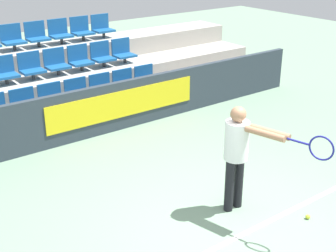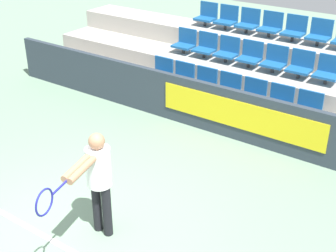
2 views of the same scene
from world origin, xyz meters
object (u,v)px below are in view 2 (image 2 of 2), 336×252
(stadium_chair_10, at_px, (250,55))
(tennis_player, at_px, (97,176))
(stadium_chair_7, at_px, (185,42))
(stadium_chair_19, at_px, (320,34))
(stadium_chair_5, at_px, (279,101))
(stadium_chair_17, at_px, (271,26))
(stadium_chair_11, at_px, (275,60))
(stadium_chair_1, at_px, (182,77))
(stadium_chair_4, at_px, (253,94))
(stadium_chair_15, at_px, (227,18))
(stadium_chair_3, at_px, (228,88))
(stadium_chair_13, at_px, (328,71))
(stadium_chair_18, at_px, (294,29))
(stadium_chair_2, at_px, (205,82))
(stadium_chair_16, at_px, (248,22))
(stadium_chair_0, at_px, (161,71))
(stadium_chair_8, at_px, (206,46))
(stadium_chair_14, at_px, (207,15))
(stadium_chair_6, at_px, (308,108))
(stadium_chair_12, at_px, (301,65))
(stadium_chair_9, at_px, (227,51))

(stadium_chair_10, relative_size, tennis_player, 0.35)
(stadium_chair_7, relative_size, stadium_chair_19, 1.00)
(stadium_chair_5, xyz_separation_m, stadium_chair_17, (-1.13, 1.92, 0.88))
(stadium_chair_11, distance_m, stadium_chair_17, 1.20)
(stadium_chair_1, bearing_deg, stadium_chair_4, 0.00)
(stadium_chair_15, bearing_deg, stadium_chair_11, -29.58)
(stadium_chair_3, height_order, stadium_chair_13, stadium_chair_13)
(stadium_chair_18, relative_size, stadium_chair_19, 1.00)
(stadium_chair_13, bearing_deg, stadium_chair_4, -139.58)
(stadium_chair_17, bearing_deg, stadium_chair_4, -73.64)
(stadium_chair_2, distance_m, stadium_chair_7, 1.54)
(stadium_chair_10, distance_m, stadium_chair_16, 1.20)
(stadium_chair_2, xyz_separation_m, stadium_chair_7, (-1.13, 0.96, 0.44))
(tennis_player, bearing_deg, stadium_chair_0, 101.73)
(stadium_chair_8, height_order, stadium_chair_14, stadium_chair_14)
(stadium_chair_14, bearing_deg, stadium_chair_10, -29.58)
(stadium_chair_0, relative_size, stadium_chair_14, 1.00)
(stadium_chair_4, height_order, stadium_chair_18, stadium_chair_18)
(stadium_chair_17, bearing_deg, tennis_player, -86.83)
(stadium_chair_1, relative_size, tennis_player, 0.35)
(stadium_chair_13, relative_size, stadium_chair_16, 1.00)
(stadium_chair_6, height_order, stadium_chair_16, stadium_chair_16)
(stadium_chair_6, height_order, stadium_chair_8, stadium_chair_8)
(stadium_chair_12, relative_size, stadium_chair_18, 1.00)
(stadium_chair_19, bearing_deg, stadium_chair_18, 180.00)
(stadium_chair_8, xyz_separation_m, stadium_chair_11, (1.69, 0.00, 0.00))
(stadium_chair_6, height_order, stadium_chair_11, stadium_chair_11)
(stadium_chair_19, height_order, tennis_player, stadium_chair_19)
(stadium_chair_1, distance_m, stadium_chair_9, 1.20)
(stadium_chair_10, relative_size, stadium_chair_12, 1.00)
(stadium_chair_9, bearing_deg, stadium_chair_14, 139.58)
(stadium_chair_8, xyz_separation_m, tennis_player, (1.47, -5.25, -0.15))
(stadium_chair_5, distance_m, stadium_chair_17, 2.39)
(stadium_chair_0, bearing_deg, stadium_chair_14, 90.00)
(stadium_chair_17, height_order, stadium_chair_19, same)
(stadium_chair_1, distance_m, stadium_chair_5, 2.25)
(stadium_chair_11, height_order, stadium_chair_15, stadium_chair_15)
(stadium_chair_13, height_order, stadium_chair_19, stadium_chair_19)
(stadium_chair_2, distance_m, tennis_player, 4.40)
(stadium_chair_0, bearing_deg, stadium_chair_5, 0.00)
(stadium_chair_7, xyz_separation_m, stadium_chair_12, (2.81, 0.00, 0.00))
(stadium_chair_14, bearing_deg, stadium_chair_12, -18.81)
(stadium_chair_13, bearing_deg, stadium_chair_16, 156.94)
(stadium_chair_13, bearing_deg, tennis_player, -104.36)
(stadium_chair_12, distance_m, stadium_chair_18, 1.20)
(stadium_chair_8, bearing_deg, stadium_chair_1, -90.00)
(stadium_chair_1, height_order, stadium_chair_4, same)
(stadium_chair_4, relative_size, stadium_chair_6, 1.00)
(stadium_chair_13, bearing_deg, stadium_chair_3, -150.42)
(stadium_chair_1, height_order, stadium_chair_11, stadium_chair_11)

